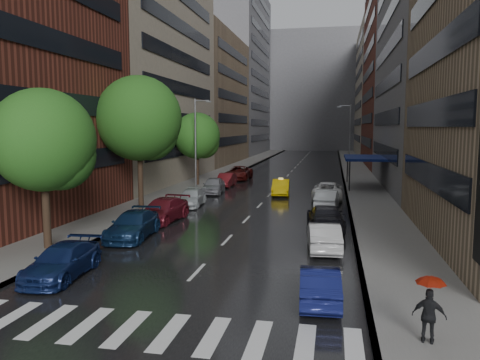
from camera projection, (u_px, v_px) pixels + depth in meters
name	position (u px, v px, depth m)	size (l,w,h in m)	color
ground	(165.00, 306.00, 16.67)	(220.00, 220.00, 0.00)	gray
road	(291.00, 172.00, 65.39)	(14.00, 140.00, 0.01)	black
sidewalk_left	(228.00, 171.00, 67.13)	(4.00, 140.00, 0.15)	gray
sidewalk_right	(357.00, 173.00, 63.64)	(4.00, 140.00, 0.15)	gray
crosswalk	(148.00, 330.00, 14.68)	(13.15, 2.80, 0.01)	silver
buildings_left	(203.00, 67.00, 75.06)	(8.00, 108.00, 38.00)	maroon
buildings_right	(400.00, 66.00, 67.30)	(8.05, 109.10, 36.00)	#937A5B
building_far	(313.00, 92.00, 129.84)	(40.00, 14.00, 32.00)	slate
tree_near	(43.00, 140.00, 23.57)	(5.22, 5.22, 8.31)	#382619
tree_mid	(139.00, 119.00, 35.13)	(6.40, 6.40, 10.20)	#382619
tree_far	(197.00, 136.00, 50.09)	(4.96, 4.96, 7.90)	#382619
taxi	(281.00, 187.00, 43.71)	(1.56, 4.46, 1.47)	yellow
parked_cars_left	(196.00, 194.00, 39.11)	(2.72, 43.14, 1.60)	#101F4E
parked_cars_right	(326.00, 209.00, 32.08)	(2.72, 29.78, 1.56)	#10154C
ped_red_umbrella	(430.00, 303.00, 13.41)	(1.01, 0.82, 2.01)	black
street_lamp_left	(196.00, 142.00, 46.85)	(1.74, 0.22, 9.00)	gray
street_lamp_right	(349.00, 139.00, 58.47)	(1.74, 0.22, 9.00)	gray
awning	(364.00, 158.00, 48.68)	(4.00, 8.00, 3.12)	navy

